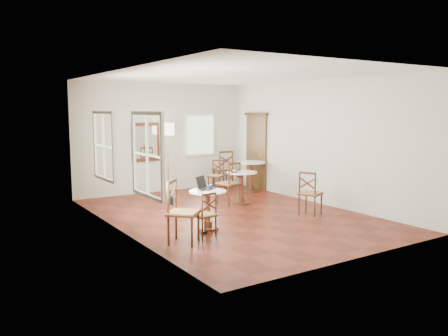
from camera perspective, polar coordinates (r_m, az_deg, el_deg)
name	(u,v)px	position (r m, az deg, el deg)	size (l,w,h in m)	color
ground	(231,215)	(10.06, 0.93, -5.84)	(7.00, 7.00, 0.00)	#5A1B0F
room_shell	(222,128)	(10.00, -0.21, 5.02)	(5.02, 7.02, 3.01)	beige
cafe_table_near	(208,205)	(8.79, -2.03, -4.66)	(0.71, 0.71, 0.75)	#462611
cafe_table_mid	(242,184)	(11.14, 2.20, -2.00)	(0.75, 0.75, 0.79)	#462611
cafe_table_back	(251,173)	(12.73, 3.35, -0.66)	(0.80, 0.80, 0.85)	#462611
chair_near_a	(204,215)	(8.28, -2.45, -5.81)	(0.43, 0.43, 0.82)	#462611
chair_near_b	(182,212)	(7.92, -5.26, -5.46)	(0.71, 0.71, 1.09)	#462611
chair_mid_a	(229,183)	(11.08, 0.67, -1.91)	(0.57, 0.57, 1.03)	#462611
chair_mid_b	(310,193)	(10.16, 10.64, -3.09)	(0.58, 0.58, 0.96)	#462611
chair_back_a	(224,169)	(13.52, -0.04, -0.11)	(0.56, 0.56, 1.09)	#462611
chair_back_b	(216,175)	(12.99, -0.96, -0.91)	(0.56, 0.56, 0.86)	#462611
floor_lamp	(168,134)	(12.56, -7.03, 4.25)	(0.37, 0.37, 1.92)	#BF8C3F
laptop	(204,186)	(8.93, -2.45, -2.21)	(0.44, 0.42, 0.24)	black
mouse	(202,190)	(8.71, -2.73, -2.75)	(0.08, 0.05, 0.03)	black
navy_mug	(211,187)	(8.86, -1.64, -2.38)	(0.12, 0.08, 0.09)	#101537
water_glass	(208,188)	(8.72, -1.97, -2.51)	(0.06, 0.06, 0.10)	white
power_adapter	(204,232)	(8.59, -2.53, -8.01)	(0.11, 0.07, 0.05)	black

